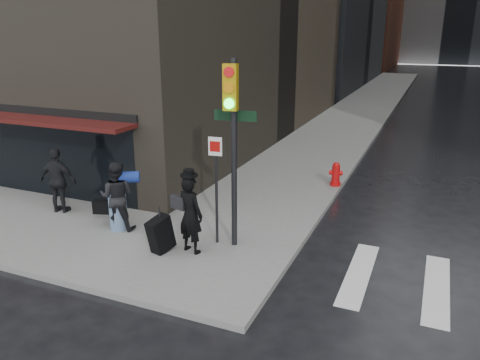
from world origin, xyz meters
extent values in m
plane|color=black|center=(0.00, 0.00, 0.00)|extent=(140.00, 140.00, 0.00)
cube|color=slate|center=(0.00, 27.00, 0.07)|extent=(4.00, 50.00, 0.15)
cube|color=silver|center=(3.50, 1.00, 0.01)|extent=(0.50, 3.00, 0.01)
cube|color=silver|center=(5.10, 1.00, 0.01)|extent=(0.50, 3.00, 0.01)
cube|color=black|center=(-7.00, 2.05, 1.40)|extent=(8.00, 0.12, 2.60)
cube|color=#40100E|center=(-7.00, 1.55, 2.65)|extent=(8.40, 1.10, 0.12)
cube|color=black|center=(-7.00, 1.98, 2.82)|extent=(8.40, 0.08, 0.22)
imported|color=black|center=(-0.28, 0.25, 1.08)|extent=(0.76, 0.59, 1.86)
cylinder|color=black|center=(-0.28, 0.25, 2.03)|extent=(0.40, 0.40, 0.05)
cylinder|color=black|center=(-0.28, 0.25, 2.09)|extent=(0.25, 0.25, 0.15)
cube|color=black|center=(-0.60, 0.27, 1.33)|extent=(0.41, 0.21, 0.32)
cube|color=black|center=(-0.93, -0.04, 0.58)|extent=(0.47, 0.77, 0.94)
cylinder|color=black|center=(-0.93, -0.04, 1.08)|extent=(0.04, 0.04, 0.43)
imported|color=black|center=(-2.65, 0.66, 1.06)|extent=(1.06, 0.94, 1.82)
cube|color=black|center=(-3.11, 0.69, 0.70)|extent=(0.61, 0.46, 0.34)
cylinder|color=navy|center=(-2.40, 0.87, 1.54)|extent=(0.62, 0.52, 0.29)
imported|color=black|center=(-4.92, 1.02, 1.08)|extent=(1.16, 0.63, 1.87)
cylinder|color=black|center=(0.50, 0.99, 2.36)|extent=(0.13, 0.13, 4.41)
cube|color=#C3970D|center=(0.53, 0.75, 3.96)|extent=(0.33, 0.23, 0.99)
cylinder|color=red|center=(0.54, 0.64, 4.29)|extent=(0.23, 0.08, 0.22)
cylinder|color=orange|center=(0.54, 0.64, 3.96)|extent=(0.23, 0.08, 0.22)
cylinder|color=#19E533|center=(0.54, 0.64, 3.62)|extent=(0.23, 0.08, 0.22)
cylinder|color=black|center=(0.06, 0.94, 1.47)|extent=(0.07, 0.07, 2.65)
cube|color=white|center=(0.06, 0.91, 2.58)|extent=(0.33, 0.06, 0.44)
cube|color=black|center=(0.50, 1.07, 3.29)|extent=(0.99, 0.15, 0.24)
cylinder|color=#B80B0C|center=(1.80, 6.47, 0.21)|extent=(0.35, 0.35, 0.11)
cylinder|color=#B80B0C|center=(1.80, 6.47, 0.48)|extent=(0.26, 0.26, 0.66)
sphere|color=#B80B0C|center=(1.80, 6.47, 0.83)|extent=(0.24, 0.24, 0.24)
cylinder|color=#B80B0C|center=(1.80, 6.47, 0.59)|extent=(0.46, 0.21, 0.15)
camera|label=1|loc=(4.67, -8.50, 5.13)|focal=35.00mm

